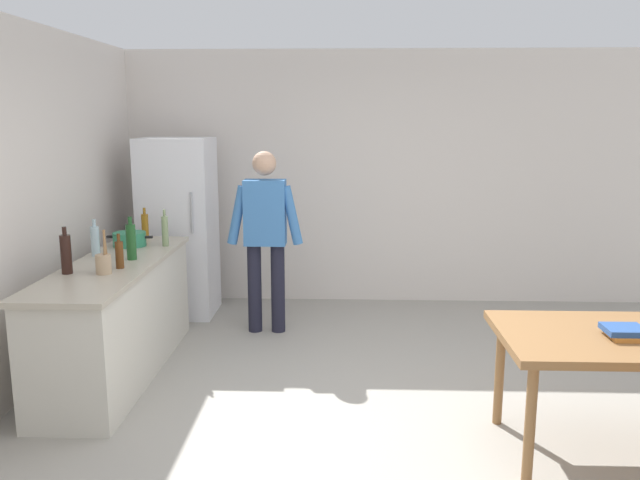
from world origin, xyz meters
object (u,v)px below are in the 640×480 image
(bottle_oil_amber, at_px, (145,225))
(bottle_beer_brown, at_px, (119,254))
(person, at_px, (265,230))
(cooking_pot, at_px, (130,239))
(bottle_water_clear, at_px, (95,241))
(dining_table, at_px, (619,346))
(bottle_vinegar_tall, at_px, (165,231))
(utensil_jar, at_px, (104,263))
(book_stack, at_px, (626,332))
(bottle_wine_dark, at_px, (66,254))
(bottle_wine_green, at_px, (131,241))
(refrigerator, at_px, (179,227))

(bottle_oil_amber, bearing_deg, bottle_beer_brown, -81.49)
(person, bearing_deg, cooking_pot, -160.30)
(person, xyz_separation_m, bottle_water_clear, (-1.27, -0.81, 0.05))
(dining_table, distance_m, bottle_water_clear, 3.88)
(bottle_vinegar_tall, distance_m, bottle_beer_brown, 0.84)
(utensil_jar, distance_m, bottle_vinegar_tall, 1.02)
(bottle_beer_brown, distance_m, bottle_water_clear, 0.53)
(book_stack, bearing_deg, utensil_jar, 166.43)
(bottle_water_clear, height_order, bottle_wine_dark, bottle_wine_dark)
(bottle_wine_dark, bearing_deg, bottle_water_clear, 91.79)
(bottle_water_clear, xyz_separation_m, book_stack, (3.63, -1.39, -0.24))
(dining_table, bearing_deg, bottle_wine_green, 159.77)
(bottle_wine_green, height_order, bottle_wine_dark, same)
(utensil_jar, bearing_deg, bottle_wine_green, 83.96)
(cooking_pot, xyz_separation_m, bottle_water_clear, (-0.14, -0.41, 0.07))
(bottle_beer_brown, height_order, bottle_oil_amber, bottle_oil_amber)
(bottle_wine_dark, bearing_deg, utensil_jar, 1.18)
(bottle_water_clear, distance_m, bottle_oil_amber, 0.82)
(refrigerator, bearing_deg, utensil_jar, -91.22)
(cooking_pot, bearing_deg, dining_table, -26.54)
(bottle_wine_dark, relative_size, book_stack, 1.44)
(dining_table, relative_size, book_stack, 5.93)
(dining_table, xyz_separation_m, bottle_oil_amber, (-3.47, 2.13, 0.34))
(bottle_beer_brown, bearing_deg, refrigerator, 90.47)
(person, height_order, bottle_oil_amber, person)
(dining_table, relative_size, bottle_oil_amber, 5.00)
(book_stack, bearing_deg, bottle_oil_amber, 147.72)
(bottle_vinegar_tall, relative_size, bottle_water_clear, 1.07)
(bottle_vinegar_tall, height_order, bottle_beer_brown, bottle_vinegar_tall)
(refrigerator, distance_m, book_stack, 4.31)
(bottle_vinegar_tall, distance_m, book_stack, 3.67)
(person, height_order, bottle_water_clear, person)
(refrigerator, bearing_deg, bottle_oil_amber, -106.36)
(bottle_beer_brown, bearing_deg, bottle_wine_dark, -151.11)
(person, relative_size, bottle_wine_dark, 5.00)
(dining_table, height_order, bottle_water_clear, bottle_water_clear)
(bottle_vinegar_tall, xyz_separation_m, book_stack, (3.18, -1.81, -0.25))
(dining_table, relative_size, utensil_jar, 4.37)
(person, relative_size, bottle_wine_green, 5.00)
(bottle_wine_green, bearing_deg, bottle_beer_brown, -88.63)
(bottle_wine_green, bearing_deg, refrigerator, 90.29)
(book_stack, bearing_deg, bottle_wine_green, 158.87)
(bottle_wine_green, distance_m, bottle_oil_amber, 0.94)
(person, bearing_deg, bottle_beer_brown, -127.31)
(dining_table, distance_m, cooking_pot, 3.91)
(cooking_pot, distance_m, bottle_oil_amber, 0.40)
(utensil_jar, bearing_deg, bottle_vinegar_tall, 80.53)
(person, relative_size, book_stack, 7.20)
(bottle_beer_brown, xyz_separation_m, bottle_wine_green, (-0.01, 0.29, 0.04))
(cooking_pot, xyz_separation_m, bottle_oil_amber, (0.02, 0.39, 0.06))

